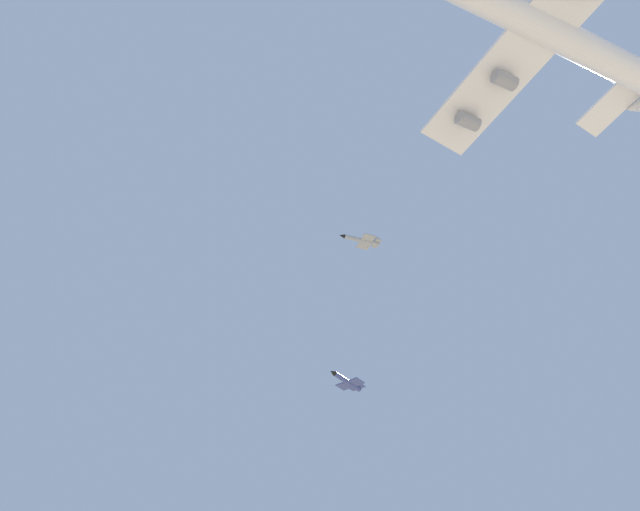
# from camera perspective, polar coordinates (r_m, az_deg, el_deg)

# --- Properties ---
(carrier_jet) EXTENTS (67.74, 55.71, 21.21)m
(carrier_jet) POSITION_cam_1_polar(r_m,az_deg,el_deg) (133.07, 19.94, 19.78)
(carrier_jet) COLOR white
(chase_jet_lead) EXTENTS (12.22, 13.39, 4.00)m
(chase_jet_lead) POSITION_cam_1_polar(r_m,az_deg,el_deg) (210.43, 3.99, 1.45)
(chase_jet_lead) COLOR #999EA3
(chase_jet_right_wing) EXTENTS (15.29, 8.90, 4.00)m
(chase_jet_right_wing) POSITION_cam_1_polar(r_m,az_deg,el_deg) (186.23, 2.59, -11.86)
(chase_jet_right_wing) COLOR #38478C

